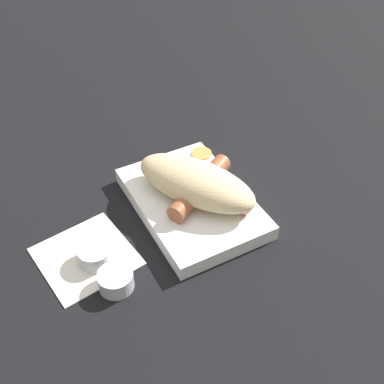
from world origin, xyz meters
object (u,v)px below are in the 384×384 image
(food_tray, at_px, (192,203))
(bread_roll, at_px, (197,184))
(condiment_cup_near, at_px, (95,255))
(sausage, at_px, (201,188))
(condiment_cup_far, at_px, (116,281))

(food_tray, bearing_deg, bread_roll, 56.07)
(food_tray, height_order, condiment_cup_near, same)
(condiment_cup_near, bearing_deg, food_tray, 99.63)
(sausage, bearing_deg, condiment_cup_near, -81.85)
(bread_roll, distance_m, condiment_cup_near, 0.18)
(food_tray, height_order, condiment_cup_far, same)
(bread_roll, bearing_deg, sausage, 104.31)
(bread_roll, relative_size, sausage, 1.39)
(bread_roll, bearing_deg, food_tray, -123.93)
(sausage, height_order, condiment_cup_near, sausage)
(food_tray, bearing_deg, condiment_cup_far, -62.40)
(sausage, bearing_deg, food_tray, -99.66)
(bread_roll, bearing_deg, condiment_cup_far, -64.56)
(food_tray, xyz_separation_m, condiment_cup_far, (0.08, -0.16, -0.00))
(food_tray, distance_m, bread_roll, 0.04)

